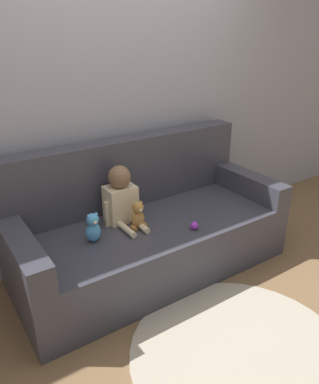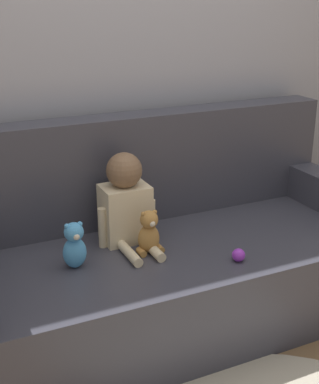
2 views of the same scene
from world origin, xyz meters
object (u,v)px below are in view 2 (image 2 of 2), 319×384
(person_baby, at_px, (126,203))
(toy_ball, at_px, (239,255))
(teddy_bear_brown, at_px, (149,233))
(plush_toy_side, at_px, (74,245))
(couch, at_px, (166,257))

(person_baby, height_order, toy_ball, person_baby)
(person_baby, xyz_separation_m, teddy_bear_brown, (0.05, -0.16, -0.10))
(person_baby, xyz_separation_m, plush_toy_side, (-0.31, -0.16, -0.09))
(couch, height_order, toy_ball, couch)
(toy_ball, bearing_deg, teddy_bear_brown, 142.72)
(person_baby, distance_m, toy_ball, 0.58)
(teddy_bear_brown, relative_size, plush_toy_side, 0.98)
(plush_toy_side, distance_m, toy_ball, 0.73)
(person_baby, relative_size, toy_ball, 7.36)
(couch, height_order, person_baby, couch)
(teddy_bear_brown, bearing_deg, person_baby, 105.86)
(person_baby, distance_m, plush_toy_side, 0.36)
(plush_toy_side, bearing_deg, teddy_bear_brown, -1.11)
(couch, xyz_separation_m, toy_ball, (0.18, -0.37, 0.14))
(teddy_bear_brown, distance_m, plush_toy_side, 0.35)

